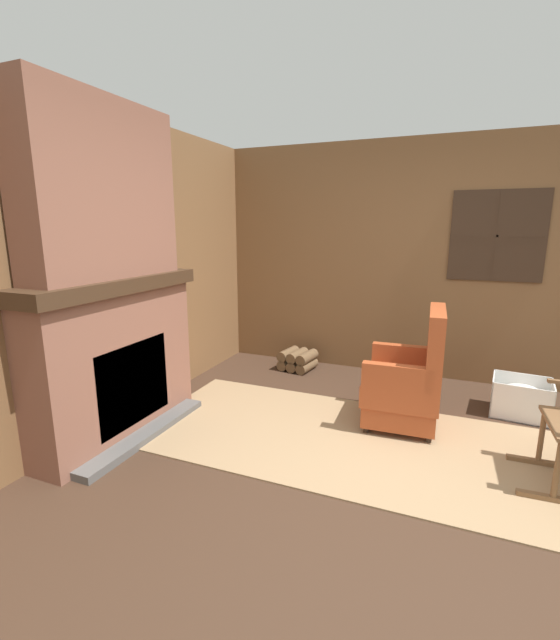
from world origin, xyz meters
TOP-DOWN VIEW (x-y plane):
  - ground_plane at (0.00, 0.00)m, footprint 14.00×14.00m
  - wood_panel_wall_left at (-2.42, 0.00)m, footprint 0.06×5.38m
  - wood_panel_wall_back at (0.02, 2.42)m, footprint 5.38×0.09m
  - fireplace_hearth at (-2.20, 0.00)m, footprint 0.55×1.61m
  - chimney_breast at (-2.22, 0.00)m, footprint 0.30×1.33m
  - area_rug at (-0.40, 0.58)m, footprint 3.48×1.54m
  - armchair at (-0.06, 1.04)m, footprint 0.64×0.72m
  - firewood_stack at (-1.42, 2.04)m, footprint 0.43×0.40m
  - laundry_basket at (0.87, 1.63)m, footprint 0.52×0.44m
  - oil_lamp_vase at (-2.25, -0.42)m, footprint 0.13×0.13m
  - storage_case at (-2.25, 0.46)m, footprint 0.15×0.26m
  - decorative_plate_on_mantel at (-2.27, -0.03)m, footprint 0.07×0.28m

SIDE VIEW (x-z plane):
  - ground_plane at x=0.00m, z-range 0.00..0.00m
  - area_rug at x=-0.40m, z-range 0.00..0.01m
  - firewood_stack at x=-1.42m, z-range 0.00..0.23m
  - laundry_basket at x=0.87m, z-range 0.00..0.34m
  - armchair at x=-0.06m, z-range -0.14..0.88m
  - fireplace_hearth at x=-2.20m, z-range 0.00..1.28m
  - wood_panel_wall_left at x=-2.42m, z-range 0.00..2.59m
  - wood_panel_wall_back at x=0.02m, z-range 0.01..2.60m
  - storage_case at x=-2.25m, z-range 1.29..1.42m
  - oil_lamp_vase at x=-2.25m, z-range 1.24..1.54m
  - decorative_plate_on_mantel at x=-2.27m, z-range 1.28..1.57m
  - chimney_breast at x=-2.22m, z-range 1.29..2.57m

